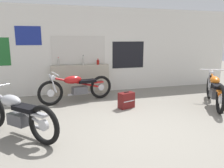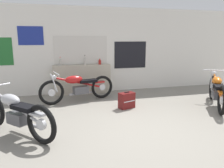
{
  "view_description": "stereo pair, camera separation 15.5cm",
  "coord_description": "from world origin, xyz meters",
  "px_view_note": "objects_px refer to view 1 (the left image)",
  "views": [
    {
      "loc": [
        -1.75,
        -3.59,
        1.79
      ],
      "look_at": [
        -0.27,
        1.41,
        0.7
      ],
      "focal_mm": 35.0,
      "sensor_mm": 36.0,
      "label": 1
    },
    {
      "loc": [
        -1.6,
        -3.63,
        1.79
      ],
      "look_at": [
        -0.27,
        1.41,
        0.7
      ],
      "focal_mm": 35.0,
      "sensor_mm": 36.0,
      "label": 2
    }
  ],
  "objects_px": {
    "motorcycle_red": "(77,87)",
    "bottle_left_center": "(83,61)",
    "bottle_leftmost": "(58,62)",
    "hard_case_darkred": "(126,100)",
    "motorcycle_orange": "(215,90)",
    "motorcycle_silver": "(16,114)",
    "bottle_center": "(98,62)"
  },
  "relations": [
    {
      "from": "motorcycle_red",
      "to": "bottle_left_center",
      "type": "bearing_deg",
      "value": 68.52
    },
    {
      "from": "bottle_leftmost",
      "to": "motorcycle_orange",
      "type": "height_order",
      "value": "bottle_leftmost"
    },
    {
      "from": "bottle_leftmost",
      "to": "motorcycle_silver",
      "type": "distance_m",
      "value": 3.07
    },
    {
      "from": "motorcycle_red",
      "to": "motorcycle_silver",
      "type": "distance_m",
      "value": 2.38
    },
    {
      "from": "motorcycle_red",
      "to": "hard_case_darkred",
      "type": "distance_m",
      "value": 1.51
    },
    {
      "from": "hard_case_darkred",
      "to": "bottle_center",
      "type": "bearing_deg",
      "value": 100.46
    },
    {
      "from": "bottle_left_center",
      "to": "motorcycle_orange",
      "type": "distance_m",
      "value": 3.97
    },
    {
      "from": "motorcycle_red",
      "to": "hard_case_darkred",
      "type": "height_order",
      "value": "motorcycle_red"
    },
    {
      "from": "motorcycle_silver",
      "to": "motorcycle_orange",
      "type": "distance_m",
      "value": 4.94
    },
    {
      "from": "motorcycle_silver",
      "to": "hard_case_darkred",
      "type": "height_order",
      "value": "motorcycle_silver"
    },
    {
      "from": "hard_case_darkred",
      "to": "bottle_leftmost",
      "type": "bearing_deg",
      "value": 130.31
    },
    {
      "from": "bottle_left_center",
      "to": "hard_case_darkred",
      "type": "height_order",
      "value": "bottle_left_center"
    },
    {
      "from": "motorcycle_silver",
      "to": "hard_case_darkred",
      "type": "relative_size",
      "value": 3.57
    },
    {
      "from": "motorcycle_red",
      "to": "motorcycle_silver",
      "type": "height_order",
      "value": "motorcycle_silver"
    },
    {
      "from": "bottle_left_center",
      "to": "motorcycle_silver",
      "type": "bearing_deg",
      "value": -121.79
    },
    {
      "from": "motorcycle_orange",
      "to": "hard_case_darkred",
      "type": "bearing_deg",
      "value": 168.85
    },
    {
      "from": "bottle_center",
      "to": "motorcycle_red",
      "type": "bearing_deg",
      "value": -133.72
    },
    {
      "from": "motorcycle_silver",
      "to": "hard_case_darkred",
      "type": "bearing_deg",
      "value": 21.1
    },
    {
      "from": "bottle_leftmost",
      "to": "motorcycle_orange",
      "type": "xyz_separation_m",
      "value": [
        3.96,
        -2.34,
        -0.64
      ]
    },
    {
      "from": "motorcycle_orange",
      "to": "bottle_center",
      "type": "bearing_deg",
      "value": 139.94
    },
    {
      "from": "bottle_center",
      "to": "motorcycle_orange",
      "type": "bearing_deg",
      "value": -40.06
    },
    {
      "from": "bottle_left_center",
      "to": "bottle_center",
      "type": "bearing_deg",
      "value": 1.79
    },
    {
      "from": "motorcycle_silver",
      "to": "hard_case_darkred",
      "type": "distance_m",
      "value": 2.73
    },
    {
      "from": "motorcycle_silver",
      "to": "motorcycle_orange",
      "type": "relative_size",
      "value": 0.87
    },
    {
      "from": "bottle_center",
      "to": "motorcycle_red",
      "type": "height_order",
      "value": "bottle_center"
    },
    {
      "from": "bottle_left_center",
      "to": "hard_case_darkred",
      "type": "bearing_deg",
      "value": -65.41
    },
    {
      "from": "bottle_center",
      "to": "motorcycle_red",
      "type": "xyz_separation_m",
      "value": [
        -0.82,
        -0.85,
        -0.61
      ]
    },
    {
      "from": "bottle_center",
      "to": "bottle_leftmost",
      "type": "bearing_deg",
      "value": 177.01
    },
    {
      "from": "bottle_left_center",
      "to": "motorcycle_silver",
      "type": "distance_m",
      "value": 3.33
    },
    {
      "from": "motorcycle_red",
      "to": "motorcycle_orange",
      "type": "xyz_separation_m",
      "value": [
        3.52,
        -1.42,
        0.01
      ]
    },
    {
      "from": "bottle_left_center",
      "to": "motorcycle_orange",
      "type": "relative_size",
      "value": 0.17
    },
    {
      "from": "bottle_leftmost",
      "to": "hard_case_darkred",
      "type": "bearing_deg",
      "value": -49.69
    }
  ]
}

